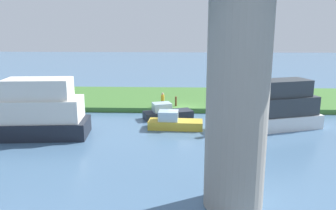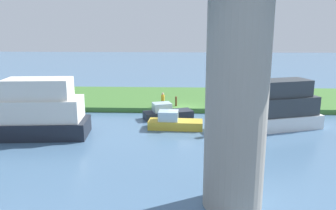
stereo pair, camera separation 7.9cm
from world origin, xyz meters
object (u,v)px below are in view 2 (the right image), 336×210
(riverboat_paddlewheel, at_px, (174,122))
(motorboat_red, at_px, (28,113))
(bridge_pylon, at_px, (237,99))
(houseboat_blue, at_px, (272,109))
(skiff_small, at_px, (167,113))
(person_on_bank, at_px, (163,99))
(mooring_post, at_px, (176,101))

(riverboat_paddlewheel, height_order, motorboat_red, motorboat_red)
(bridge_pylon, distance_m, houseboat_blue, 14.59)
(skiff_small, xyz_separation_m, motorboat_red, (10.65, 5.86, 1.33))
(riverboat_paddlewheel, bearing_deg, bridge_pylon, 104.24)
(bridge_pylon, height_order, person_on_bank, bridge_pylon)
(mooring_post, height_order, motorboat_red, motorboat_red)
(motorboat_red, bearing_deg, person_on_bank, -138.63)
(riverboat_paddlewheel, distance_m, motorboat_red, 11.79)
(riverboat_paddlewheel, xyz_separation_m, motorboat_red, (11.42, 2.61, 1.33))
(mooring_post, xyz_separation_m, skiff_small, (0.83, 3.04, -0.45))
(houseboat_blue, bearing_deg, riverboat_paddlewheel, 3.40)
(houseboat_blue, distance_m, motorboat_red, 20.02)
(person_on_bank, relative_size, houseboat_blue, 0.15)
(person_on_bank, relative_size, motorboat_red, 0.14)
(mooring_post, relative_size, riverboat_paddlewheel, 0.21)
(mooring_post, bearing_deg, motorboat_red, 37.76)
(person_on_bank, bearing_deg, houseboat_blue, 149.00)
(houseboat_blue, relative_size, riverboat_paddlewheel, 2.02)
(skiff_small, relative_size, riverboat_paddlewheel, 1.05)
(skiff_small, bearing_deg, bridge_pylon, 104.03)
(mooring_post, relative_size, houseboat_blue, 0.11)
(houseboat_blue, xyz_separation_m, riverboat_paddlewheel, (8.36, 0.50, -1.14))
(bridge_pylon, xyz_separation_m, riverboat_paddlewheel, (3.21, -12.66, -4.80))
(bridge_pylon, bearing_deg, riverboat_paddlewheel, -75.76)
(motorboat_red, bearing_deg, houseboat_blue, -171.08)
(person_on_bank, xyz_separation_m, houseboat_blue, (-9.66, 5.80, 0.49))
(mooring_post, xyz_separation_m, motorboat_red, (11.48, 8.89, 0.88))
(person_on_bank, bearing_deg, motorboat_red, 41.37)
(person_on_bank, relative_size, riverboat_paddlewheel, 0.30)
(skiff_small, relative_size, motorboat_red, 0.48)
(mooring_post, relative_size, skiff_small, 0.20)
(bridge_pylon, xyz_separation_m, houseboat_blue, (-5.15, -13.16, -3.66))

